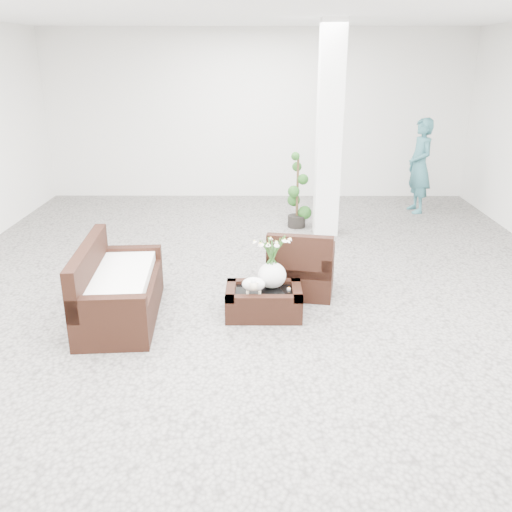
{
  "coord_description": "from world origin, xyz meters",
  "views": [
    {
      "loc": [
        0.03,
        -6.45,
        2.95
      ],
      "look_at": [
        0.0,
        -0.1,
        0.62
      ],
      "focal_mm": 38.52,
      "sensor_mm": 36.0,
      "label": 1
    }
  ],
  "objects_px": {
    "armchair": "(302,260)",
    "loveseat": "(120,282)",
    "topiary": "(297,191)",
    "coffee_table": "(264,302)"
  },
  "relations": [
    {
      "from": "coffee_table",
      "to": "topiary",
      "type": "distance_m",
      "value": 3.7
    },
    {
      "from": "coffee_table",
      "to": "loveseat",
      "type": "relative_size",
      "value": 0.53
    },
    {
      "from": "armchair",
      "to": "topiary",
      "type": "distance_m",
      "value": 2.91
    },
    {
      "from": "armchair",
      "to": "loveseat",
      "type": "height_order",
      "value": "loveseat"
    },
    {
      "from": "loveseat",
      "to": "topiary",
      "type": "relative_size",
      "value": 1.28
    },
    {
      "from": "coffee_table",
      "to": "topiary",
      "type": "relative_size",
      "value": 0.67
    },
    {
      "from": "coffee_table",
      "to": "armchair",
      "type": "distance_m",
      "value": 0.91
    },
    {
      "from": "loveseat",
      "to": "coffee_table",
      "type": "bearing_deg",
      "value": -91.52
    },
    {
      "from": "armchair",
      "to": "topiary",
      "type": "height_order",
      "value": "topiary"
    },
    {
      "from": "armchair",
      "to": "loveseat",
      "type": "relative_size",
      "value": 0.51
    }
  ]
}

